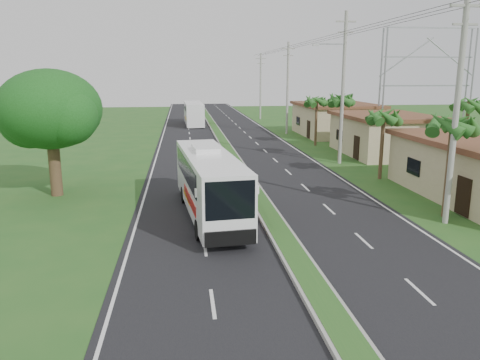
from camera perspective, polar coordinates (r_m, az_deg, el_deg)
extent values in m
plane|color=#24551F|center=(20.52, 5.61, -7.82)|extent=(180.00, 180.00, 0.00)
cube|color=black|center=(39.63, -0.65, 2.31)|extent=(14.00, 160.00, 0.02)
cube|color=gray|center=(39.61, -0.65, 2.43)|extent=(1.20, 160.00, 0.17)
cube|color=#24551F|center=(39.60, -0.65, 2.56)|extent=(0.95, 160.00, 0.02)
cube|color=silver|center=(39.47, -10.37, 2.04)|extent=(0.12, 160.00, 0.01)
cube|color=silver|center=(40.90, 8.73, 2.48)|extent=(0.12, 160.00, 0.01)
cube|color=tan|center=(45.00, 17.13, 5.15)|extent=(7.00, 10.00, 3.35)
cube|color=#53381D|center=(44.81, 17.28, 7.47)|extent=(7.60, 10.60, 0.32)
cube|color=tan|center=(57.97, 11.53, 7.11)|extent=(8.00, 11.00, 3.50)
cube|color=#53381D|center=(57.82, 11.61, 8.99)|extent=(8.60, 11.60, 0.32)
cylinder|color=#473321|center=(25.91, 24.05, 1.21)|extent=(0.26, 0.26, 5.00)
cylinder|color=#473321|center=(34.01, 16.89, 3.93)|extent=(0.26, 0.26, 4.60)
cylinder|color=#473321|center=(40.20, 12.14, 6.05)|extent=(0.26, 0.26, 5.40)
cylinder|color=#473321|center=(48.91, 9.25, 6.96)|extent=(0.26, 0.26, 4.80)
cylinder|color=#473321|center=(40.43, 25.80, 4.97)|extent=(0.26, 0.26, 5.20)
cylinder|color=#473321|center=(30.20, -21.66, 1.95)|extent=(0.70, 0.70, 4.00)
ellipsoid|color=#154612|center=(29.81, -22.17, 8.00)|extent=(6.00, 6.00, 4.68)
sphere|color=#154612|center=(31.00, -24.23, 7.04)|extent=(3.80, 3.80, 3.80)
sphere|color=#154612|center=(28.58, -20.29, 7.38)|extent=(3.40, 3.40, 3.40)
cylinder|color=gray|center=(24.43, 24.87, 7.62)|extent=(0.28, 0.28, 11.00)
cube|color=gray|center=(24.56, 25.94, 18.58)|extent=(1.60, 0.12, 0.12)
cube|color=gray|center=(24.47, 25.75, 16.73)|extent=(1.20, 0.10, 0.10)
cylinder|color=gray|center=(38.92, 12.43, 10.71)|extent=(0.28, 0.28, 12.00)
cube|color=gray|center=(39.11, 12.81, 18.33)|extent=(1.60, 0.12, 0.12)
cube|color=gray|center=(39.04, 12.75, 17.17)|extent=(1.20, 0.10, 0.10)
cube|color=gray|center=(38.59, 10.94, 15.96)|extent=(2.40, 0.10, 0.10)
cylinder|color=gray|center=(58.19, 5.82, 11.02)|extent=(0.28, 0.28, 11.00)
cube|color=gray|center=(58.24, 5.93, 15.65)|extent=(1.60, 0.12, 0.12)
cube|color=gray|center=(58.20, 5.91, 14.86)|extent=(1.20, 0.10, 0.10)
cylinder|color=gray|center=(77.82, 2.52, 11.31)|extent=(0.28, 0.28, 10.50)
cube|color=gray|center=(77.84, 2.55, 14.58)|extent=(1.60, 0.12, 0.12)
cube|color=gray|center=(77.82, 2.54, 13.99)|extent=(1.20, 0.10, 0.10)
cylinder|color=gray|center=(52.74, 17.14, 10.90)|extent=(0.18, 0.18, 12.00)
cylinder|color=gray|center=(57.52, 26.43, 10.26)|extent=(0.18, 0.18, 12.00)
cylinder|color=gray|center=(53.66, 16.70, 10.95)|extent=(0.18, 0.18, 12.00)
cylinder|color=gray|center=(58.36, 25.89, 10.33)|extent=(0.18, 0.18, 12.00)
cube|color=gray|center=(55.39, 21.74, 10.63)|extent=(10.00, 0.14, 0.14)
cube|color=gray|center=(55.41, 22.00, 13.73)|extent=(10.00, 0.14, 0.14)
cube|color=gray|center=(55.59, 22.27, 16.81)|extent=(10.00, 0.14, 0.14)
cube|color=white|center=(23.90, -3.77, -0.22)|extent=(3.32, 11.04, 2.85)
cube|color=black|center=(24.30, -3.99, 1.50)|extent=(3.15, 8.88, 1.14)
cube|color=black|center=(18.66, -1.23, -2.47)|extent=(2.04, 0.34, 1.60)
cube|color=#AB120E|center=(23.00, -3.33, -2.20)|extent=(2.76, 4.91, 0.50)
cube|color=#FFA415|center=(24.36, -3.85, -1.91)|extent=(2.57, 2.93, 0.23)
cube|color=white|center=(24.67, -4.22, 3.85)|extent=(1.47, 2.29, 0.25)
cylinder|color=black|center=(20.86, -5.04, -6.09)|extent=(0.38, 0.97, 0.94)
cylinder|color=black|center=(21.20, 0.48, -5.72)|extent=(0.38, 0.97, 0.94)
cylinder|color=black|center=(26.90, -6.85, -1.81)|extent=(0.38, 0.97, 0.94)
cylinder|color=black|center=(27.17, -2.55, -1.58)|extent=(0.38, 0.97, 0.94)
cube|color=white|center=(68.83, -5.67, 8.10)|extent=(2.70, 11.12, 3.08)
cube|color=black|center=(69.24, -5.71, 8.89)|extent=(2.67, 8.24, 1.05)
cube|color=orange|center=(67.92, -5.62, 7.54)|extent=(2.60, 5.36, 0.34)
cylinder|color=black|center=(64.35, -6.38, 6.67)|extent=(0.31, 0.93, 0.92)
cylinder|color=black|center=(64.47, -4.49, 6.72)|extent=(0.31, 0.93, 0.92)
cylinder|color=black|center=(72.96, -6.66, 7.37)|extent=(0.31, 0.93, 0.92)
cylinder|color=black|center=(73.06, -4.98, 7.42)|extent=(0.31, 0.93, 0.92)
imported|color=black|center=(28.83, -2.23, -0.53)|extent=(1.97, 0.91, 1.14)
imported|color=maroon|center=(28.65, -2.25, 1.15)|extent=(0.72, 0.54, 1.77)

